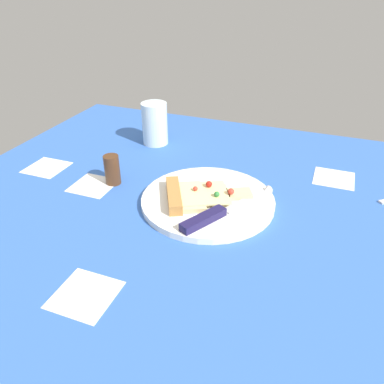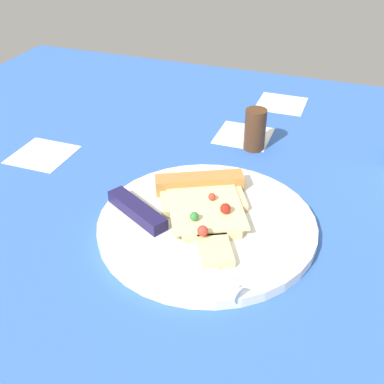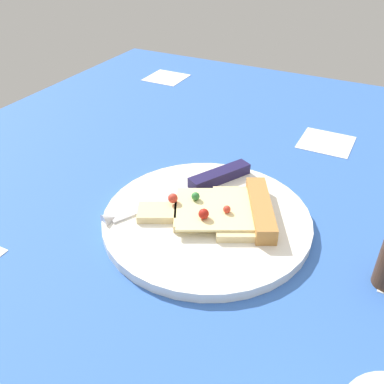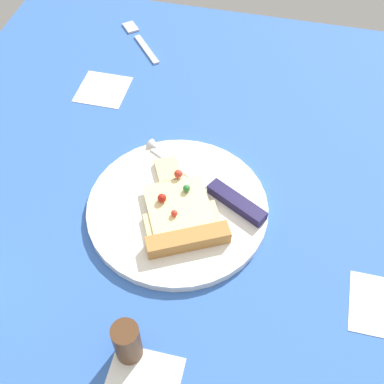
{
  "view_description": "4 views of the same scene",
  "coord_description": "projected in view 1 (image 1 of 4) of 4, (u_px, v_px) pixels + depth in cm",
  "views": [
    {
      "loc": [
        -54.68,
        -22.19,
        42.8
      ],
      "look_at": [
        7.9,
        1.69,
        2.49
      ],
      "focal_mm": 35.56,
      "sensor_mm": 36.0,
      "label": 1
    },
    {
      "loc": [
        23.52,
        -47.66,
        38.18
      ],
      "look_at": [
        5.71,
        1.12,
        3.25
      ],
      "focal_mm": 45.16,
      "sensor_mm": 36.0,
      "label": 2
    },
    {
      "loc": [
        49.17,
        17.09,
        35.49
      ],
      "look_at": [
        6.68,
        -4.77,
        2.89
      ],
      "focal_mm": 39.67,
      "sensor_mm": 36.0,
      "label": 3
    },
    {
      "loc": [
        -3.8,
        41.76,
        62.67
      ],
      "look_at": [
        7.03,
        -4.14,
        1.93
      ],
      "focal_mm": 47.01,
      "sensor_mm": 36.0,
      "label": 4
    }
  ],
  "objects": [
    {
      "name": "ground_plane",
      "position": [
        186.0,
        231.0,
        0.73
      ],
      "size": [
        112.98,
        112.98,
        3.0
      ],
      "color": "#3360B7",
      "rests_on": "ground"
    },
    {
      "name": "knife",
      "position": [
        220.0,
        212.0,
        0.73
      ],
      "size": [
        22.05,
        13.4,
        2.45
      ],
      "rotation": [
        0.0,
        0.0,
        4.21
      ],
      "color": "silver",
      "rests_on": "plate"
    },
    {
      "name": "plate",
      "position": [
        208.0,
        201.0,
        0.79
      ],
      "size": [
        27.54,
        27.54,
        1.34
      ],
      "primitive_type": "cylinder",
      "color": "white",
      "rests_on": "ground_plane"
    },
    {
      "name": "pizza_slice",
      "position": [
        196.0,
        195.0,
        0.78
      ],
      "size": [
        15.04,
        19.04,
        2.64
      ],
      "rotation": [
        0.0,
        0.0,
        3.61
      ],
      "color": "beige",
      "rests_on": "plate"
    },
    {
      "name": "drinking_glass",
      "position": [
        155.0,
        124.0,
        1.03
      ],
      "size": [
        6.9,
        6.9,
        11.33
      ],
      "primitive_type": "cylinder",
      "color": "silver",
      "rests_on": "ground_plane"
    },
    {
      "name": "pepper_shaker",
      "position": [
        112.0,
        170.0,
        0.85
      ],
      "size": [
        3.43,
        3.43,
        6.8
      ],
      "primitive_type": "cylinder",
      "color": "#4C2D19",
      "rests_on": "ground_plane"
    }
  ]
}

